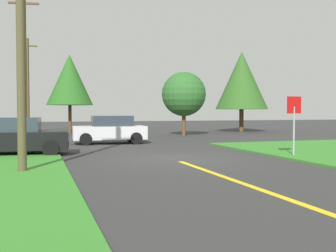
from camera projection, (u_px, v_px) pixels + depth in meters
name	position (u px, v px, depth m)	size (l,w,h in m)	color
ground_plane	(172.00, 159.00, 16.08)	(120.00, 120.00, 0.00)	#333333
lane_stripe_center	(294.00, 201.00, 8.47)	(0.20, 14.00, 0.01)	yellow
stop_sign	(294.00, 115.00, 16.64)	(0.70, 0.10, 2.49)	#9EA0A8
parked_car_near_building	(14.00, 136.00, 17.32)	(4.53, 2.42, 1.62)	black
car_approaching_junction	(110.00, 130.00, 23.68)	(4.25, 2.20, 1.62)	silver
utility_pole_near	(20.00, 20.00, 12.19)	(1.80, 0.26, 8.97)	brown
utility_pole_mid	(24.00, 64.00, 24.59)	(1.80, 0.33, 9.12)	brown
utility_pole_far	(28.00, 84.00, 37.06)	(1.80, 0.30, 8.51)	brown
oak_tree_left	(70.00, 80.00, 35.18)	(3.97, 3.97, 6.79)	brown
pine_tree_center	(242.00, 81.00, 37.18)	(4.78, 4.78, 7.33)	brown
oak_tree_right	(184.00, 94.00, 31.04)	(3.38, 3.38, 4.88)	brown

